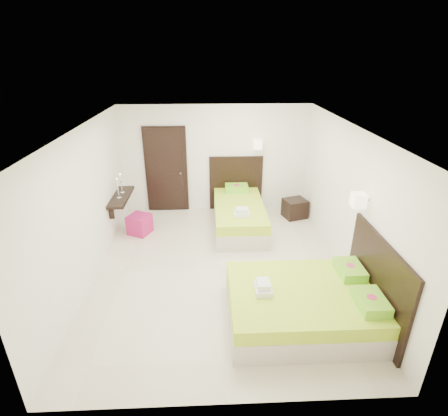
{
  "coord_description": "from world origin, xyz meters",
  "views": [
    {
      "loc": [
        -0.16,
        -5.47,
        3.71
      ],
      "look_at": [
        0.1,
        0.3,
        1.1
      ],
      "focal_mm": 28.0,
      "sensor_mm": 36.0,
      "label": 1
    }
  ],
  "objects_px": {
    "ottoman": "(140,224)",
    "bed_single": "(239,213)",
    "bed_double": "(308,303)",
    "nightstand": "(295,208)"
  },
  "relations": [
    {
      "from": "ottoman",
      "to": "bed_single",
      "type": "bearing_deg",
      "value": 6.8
    },
    {
      "from": "bed_single",
      "to": "bed_double",
      "type": "height_order",
      "value": "bed_single"
    },
    {
      "from": "bed_double",
      "to": "ottoman",
      "type": "relative_size",
      "value": 5.02
    },
    {
      "from": "bed_double",
      "to": "nightstand",
      "type": "bearing_deg",
      "value": 79.82
    },
    {
      "from": "bed_double",
      "to": "nightstand",
      "type": "relative_size",
      "value": 4.25
    },
    {
      "from": "bed_single",
      "to": "nightstand",
      "type": "bearing_deg",
      "value": 16.09
    },
    {
      "from": "bed_single",
      "to": "ottoman",
      "type": "bearing_deg",
      "value": -173.2
    },
    {
      "from": "nightstand",
      "to": "bed_double",
      "type": "bearing_deg",
      "value": -117.06
    },
    {
      "from": "nightstand",
      "to": "bed_single",
      "type": "bearing_deg",
      "value": 179.2
    },
    {
      "from": "bed_single",
      "to": "bed_double",
      "type": "distance_m",
      "value": 3.26
    }
  ]
}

